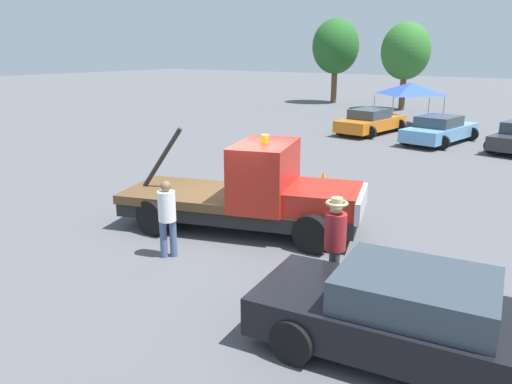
# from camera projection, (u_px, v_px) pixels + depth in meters

# --- Properties ---
(ground_plane) EXTENTS (160.00, 160.00, 0.00)m
(ground_plane) POSITION_uv_depth(u_px,v_px,m) (240.00, 229.00, 12.67)
(ground_plane) COLOR #545459
(tow_truck) EXTENTS (6.32, 3.77, 2.51)m
(tow_truck) POSITION_uv_depth(u_px,v_px,m) (254.00, 194.00, 12.30)
(tow_truck) COLOR black
(tow_truck) RESTS_ON ground
(foreground_car) EXTENTS (5.38, 2.57, 1.34)m
(foreground_car) POSITION_uv_depth(u_px,v_px,m) (428.00, 321.00, 7.10)
(foreground_car) COLOR black
(foreground_car) RESTS_ON ground
(person_near_truck) EXTENTS (0.41, 0.41, 1.85)m
(person_near_truck) POSITION_uv_depth(u_px,v_px,m) (335.00, 238.00, 9.06)
(person_near_truck) COLOR #38383D
(person_near_truck) RESTS_ON ground
(person_at_hood) EXTENTS (0.38, 0.38, 1.71)m
(person_at_hood) POSITION_uv_depth(u_px,v_px,m) (167.00, 214.00, 10.69)
(person_at_hood) COLOR #475B84
(person_at_hood) RESTS_ON ground
(parked_car_orange) EXTENTS (2.76, 4.95, 1.34)m
(parked_car_orange) POSITION_uv_depth(u_px,v_px,m) (371.00, 122.00, 26.89)
(parked_car_orange) COLOR orange
(parked_car_orange) RESTS_ON ground
(parked_car_skyblue) EXTENTS (2.93, 5.11, 1.34)m
(parked_car_skyblue) POSITION_uv_depth(u_px,v_px,m) (440.00, 130.00, 24.10)
(parked_car_skyblue) COLOR #669ED1
(parked_car_skyblue) RESTS_ON ground
(canopy_tent_blue) EXTENTS (3.22, 3.22, 2.55)m
(canopy_tent_blue) POSITION_uv_depth(u_px,v_px,m) (411.00, 88.00, 29.30)
(canopy_tent_blue) COLOR #9E9EA3
(canopy_tent_blue) RESTS_ON ground
(tree_left) EXTENTS (3.87, 3.87, 6.91)m
(tree_left) POSITION_uv_depth(u_px,v_px,m) (336.00, 47.00, 41.50)
(tree_left) COLOR brown
(tree_left) RESTS_ON ground
(tree_center) EXTENTS (3.56, 3.56, 6.36)m
(tree_center) POSITION_uv_depth(u_px,v_px,m) (406.00, 51.00, 36.57)
(tree_center) COLOR brown
(tree_center) RESTS_ON ground
(traffic_cone) EXTENTS (0.40, 0.40, 0.55)m
(traffic_cone) POSITION_uv_depth(u_px,v_px,m) (323.00, 180.00, 16.35)
(traffic_cone) COLOR black
(traffic_cone) RESTS_ON ground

